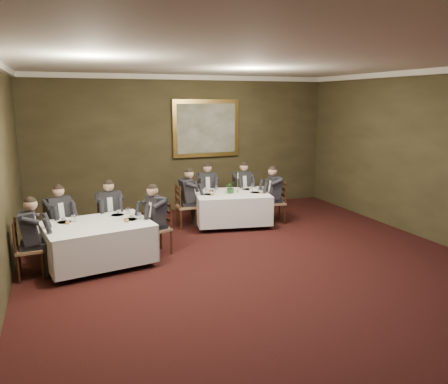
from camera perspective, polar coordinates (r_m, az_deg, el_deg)
ground at (r=7.41m, az=6.19°, el=-11.03°), size 10.00×10.00×0.00m
ceiling at (r=6.85m, az=6.88°, el=17.01°), size 8.00×10.00×0.10m
back_wall at (r=11.55m, az=-5.07°, el=6.28°), size 8.00×0.10×3.50m
crown_molding at (r=6.85m, az=6.86°, el=16.51°), size 8.00×10.00×0.12m
table_main at (r=10.21m, az=0.99°, el=-1.85°), size 1.91×1.59×0.67m
table_second at (r=8.08m, az=-16.11°, el=-6.09°), size 2.00×1.65×0.67m
chair_main_backleft at (r=11.00m, az=-2.24°, el=-1.72°), size 0.50×0.49×1.00m
diner_main_backleft at (r=10.94m, az=-2.24°, el=-0.57°), size 0.47×0.54×1.35m
chair_main_backright at (r=11.16m, az=2.38°, el=-1.52°), size 0.44×0.42×1.00m
diner_main_backright at (r=11.10m, az=2.42°, el=-0.38°), size 0.42×0.48×1.35m
chair_main_endleft at (r=10.09m, az=-5.00°, el=-3.02°), size 0.42×0.44×1.00m
diner_main_endleft at (r=10.04m, az=-4.96°, el=-1.75°), size 0.48×0.42×1.35m
chair_main_endright at (r=10.50m, az=6.74°, el=-2.46°), size 0.48×0.50×1.00m
diner_main_endright at (r=10.45m, az=6.71°, el=-1.25°), size 0.54×0.47×1.35m
chair_sec_backleft at (r=8.89m, az=-20.61°, el=-5.85°), size 0.57×0.56×1.00m
diner_sec_backleft at (r=8.82m, az=-20.69°, el=-4.45°), size 0.56×0.60×1.35m
chair_sec_backright at (r=9.09m, az=-14.61°, el=-5.07°), size 0.45×0.43×1.00m
diner_sec_backright at (r=9.02m, az=-14.67°, el=-3.70°), size 0.43×0.49×1.35m
chair_sec_endright at (r=8.46m, az=-8.57°, el=-6.09°), size 0.53×0.55×1.00m
diner_sec_endright at (r=8.39m, az=-8.69°, el=-4.62°), size 0.58×0.52×1.35m
chair_sec_endleft at (r=7.95m, az=-24.03°, el=-8.24°), size 0.43×0.45×1.00m
diner_sec_endleft at (r=7.88m, az=-24.09°, el=-6.67°), size 0.49×0.43×1.35m
centerpiece at (r=10.08m, az=0.89°, el=0.68°), size 0.29×0.26×0.30m
candlestick at (r=10.20m, az=1.81°, el=0.94°), size 0.07×0.07×0.47m
place_setting_table_main at (r=10.44m, az=-1.63°, el=0.41°), size 0.33×0.31×0.14m
place_setting_table_second at (r=8.26m, az=-19.80°, el=-3.42°), size 0.33×0.31×0.14m
painting at (r=11.62m, az=-2.35°, el=8.30°), size 1.81×0.09×1.50m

